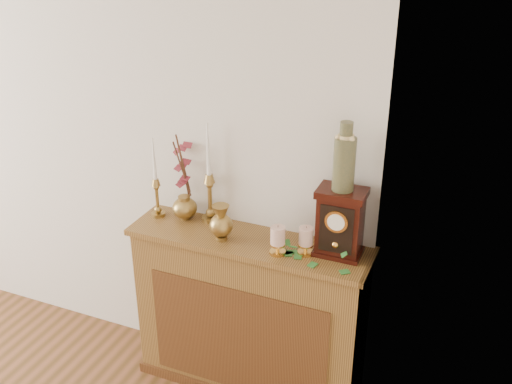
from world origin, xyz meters
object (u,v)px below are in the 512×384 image
at_px(bud_vase, 221,223).
at_px(mantel_clock, 340,223).
at_px(candlestick_left, 157,191).
at_px(ginger_jar, 184,178).
at_px(ceramic_vase, 344,160).
at_px(candlestick_center, 210,190).

xyz_separation_m(bud_vase, mantel_clock, (0.57, 0.09, 0.07)).
height_order(candlestick_left, mantel_clock, candlestick_left).
relative_size(ginger_jar, ceramic_vase, 1.52).
xyz_separation_m(candlestick_left, ceramic_vase, (0.99, -0.00, 0.33)).
distance_m(candlestick_center, mantel_clock, 0.71).
bearing_deg(candlestick_center, mantel_clock, -5.40).
relative_size(candlestick_center, ceramic_vase, 1.67).
relative_size(candlestick_left, bud_vase, 2.33).
bearing_deg(ginger_jar, ceramic_vase, -4.23).
bearing_deg(bud_vase, ceramic_vase, 9.66).
xyz_separation_m(candlestick_left, ginger_jar, (0.14, 0.06, 0.07)).
height_order(candlestick_center, ginger_jar, candlestick_center).
distance_m(candlestick_left, candlestick_center, 0.29).
relative_size(bud_vase, mantel_clock, 0.56).
xyz_separation_m(candlestick_center, ceramic_vase, (0.71, -0.06, 0.30)).
bearing_deg(candlestick_center, ceramic_vase, -5.16).
bearing_deg(bud_vase, ginger_jar, 150.82).
distance_m(candlestick_left, ceramic_vase, 1.04).
relative_size(bud_vase, ginger_jar, 0.39).
relative_size(candlestick_left, ginger_jar, 0.90).
distance_m(bud_vase, ceramic_vase, 0.69).
bearing_deg(mantel_clock, candlestick_center, 174.27).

